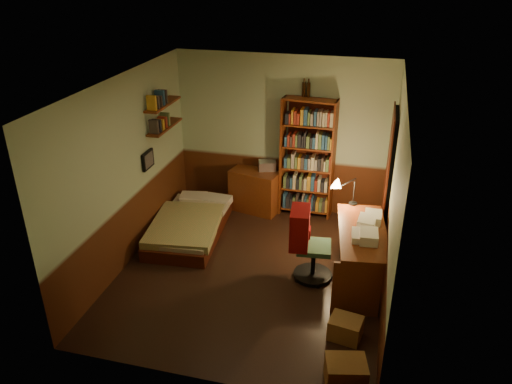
% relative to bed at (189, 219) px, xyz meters
% --- Properties ---
extents(floor, '(3.50, 4.00, 0.02)m').
position_rel_bed_xyz_m(floor, '(1.19, -0.73, -0.27)').
color(floor, black).
rests_on(floor, ground).
extents(ceiling, '(3.50, 4.00, 0.02)m').
position_rel_bed_xyz_m(ceiling, '(1.19, -0.73, 2.35)').
color(ceiling, silver).
rests_on(ceiling, wall_back).
extents(wall_back, '(3.50, 0.02, 2.60)m').
position_rel_bed_xyz_m(wall_back, '(1.19, 1.28, 1.04)').
color(wall_back, '#9EB48E').
rests_on(wall_back, ground).
extents(wall_left, '(0.02, 4.00, 2.60)m').
position_rel_bed_xyz_m(wall_left, '(-0.57, -0.73, 1.04)').
color(wall_left, '#9EB48E').
rests_on(wall_left, ground).
extents(wall_right, '(0.02, 4.00, 2.60)m').
position_rel_bed_xyz_m(wall_right, '(2.95, -0.73, 1.04)').
color(wall_right, '#9EB48E').
rests_on(wall_right, ground).
extents(wall_front, '(3.50, 0.02, 2.60)m').
position_rel_bed_xyz_m(wall_front, '(1.19, -2.74, 1.04)').
color(wall_front, '#9EB48E').
rests_on(wall_front, ground).
extents(doorway, '(0.06, 0.90, 2.00)m').
position_rel_bed_xyz_m(doorway, '(2.91, 0.57, 0.74)').
color(doorway, black).
rests_on(doorway, ground).
extents(door_trim, '(0.02, 0.98, 2.08)m').
position_rel_bed_xyz_m(door_trim, '(2.88, 0.57, 0.74)').
color(door_trim, '#3E140A').
rests_on(door_trim, ground).
extents(bed, '(1.07, 1.83, 0.52)m').
position_rel_bed_xyz_m(bed, '(0.00, 0.00, 0.00)').
color(bed, '#769054').
rests_on(bed, ground).
extents(dresser, '(0.88, 0.58, 0.72)m').
position_rel_bed_xyz_m(dresser, '(0.78, 1.03, 0.10)').
color(dresser, '#5F2810').
rests_on(dresser, ground).
extents(mini_stereo, '(0.33, 0.29, 0.15)m').
position_rel_bed_xyz_m(mini_stereo, '(0.96, 1.16, 0.53)').
color(mini_stereo, '#B2B2B7').
rests_on(mini_stereo, dresser).
extents(bookshelf, '(0.87, 0.35, 1.97)m').
position_rel_bed_xyz_m(bookshelf, '(1.63, 1.12, 0.73)').
color(bookshelf, '#5F2810').
rests_on(bookshelf, ground).
extents(bottle_left, '(0.08, 0.08, 0.22)m').
position_rel_bed_xyz_m(bottle_left, '(1.51, 1.23, 1.82)').
color(bottle_left, black).
rests_on(bottle_left, bookshelf).
extents(bottle_right, '(0.07, 0.07, 0.22)m').
position_rel_bed_xyz_m(bottle_right, '(1.58, 1.23, 1.82)').
color(bottle_right, black).
rests_on(bottle_right, bookshelf).
extents(desk, '(0.78, 1.52, 0.78)m').
position_rel_bed_xyz_m(desk, '(2.63, -0.60, 0.13)').
color(desk, '#5F2810').
rests_on(desk, ground).
extents(paper_stack, '(0.23, 0.30, 0.12)m').
position_rel_bed_xyz_m(paper_stack, '(2.74, -0.32, 0.58)').
color(paper_stack, silver).
rests_on(paper_stack, desk).
extents(desk_lamp, '(0.21, 0.21, 0.56)m').
position_rel_bed_xyz_m(desk_lamp, '(2.45, 0.12, 0.80)').
color(desk_lamp, black).
rests_on(desk_lamp, desk).
extents(office_chair, '(0.59, 0.53, 1.08)m').
position_rel_bed_xyz_m(office_chair, '(2.03, -0.66, 0.28)').
color(office_chair, '#3A6443').
rests_on(office_chair, ground).
extents(red_jacket, '(0.30, 0.47, 0.53)m').
position_rel_bed_xyz_m(red_jacket, '(1.76, -0.64, 1.08)').
color(red_jacket, '#9B0E0F').
rests_on(red_jacket, office_chair).
extents(wall_shelf_lower, '(0.20, 0.90, 0.03)m').
position_rel_bed_xyz_m(wall_shelf_lower, '(-0.45, 0.37, 1.34)').
color(wall_shelf_lower, '#5F2810').
rests_on(wall_shelf_lower, wall_left).
extents(wall_shelf_upper, '(0.20, 0.90, 0.03)m').
position_rel_bed_xyz_m(wall_shelf_upper, '(-0.45, 0.37, 1.69)').
color(wall_shelf_upper, '#5F2810').
rests_on(wall_shelf_upper, wall_left).
extents(framed_picture, '(0.04, 0.32, 0.26)m').
position_rel_bed_xyz_m(framed_picture, '(-0.53, -0.13, 0.99)').
color(framed_picture, black).
rests_on(framed_picture, wall_left).
extents(cardboard_box_a, '(0.47, 0.41, 0.30)m').
position_rel_bed_xyz_m(cardboard_box_a, '(2.63, -2.44, -0.11)').
color(cardboard_box_a, olive).
rests_on(cardboard_box_a, ground).
extents(cardboard_box_b, '(0.40, 0.35, 0.25)m').
position_rel_bed_xyz_m(cardboard_box_b, '(2.56, -1.73, -0.13)').
color(cardboard_box_b, olive).
rests_on(cardboard_box_b, ground).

